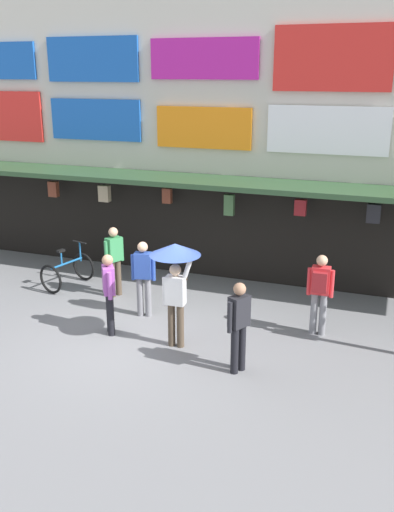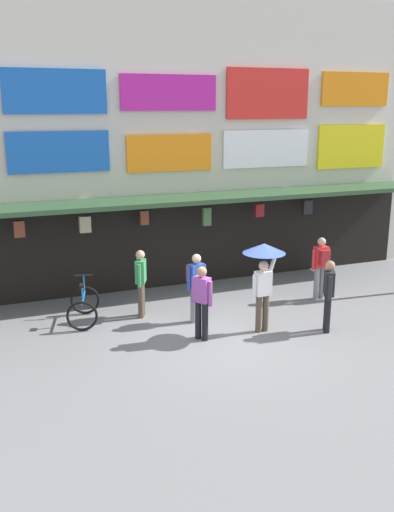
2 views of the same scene
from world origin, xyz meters
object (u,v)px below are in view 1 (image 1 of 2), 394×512
at_px(pedestrian_in_white, 144,273).
at_px(pedestrian_in_black, 109,290).
at_px(pedestrian_in_blue, 320,289).
at_px(pedestrian_in_red, 239,322).
at_px(bicycle_parked, 68,271).
at_px(pedestrian_in_green, 114,258).
at_px(pedestrian_with_umbrella, 175,266).

bearing_deg(pedestrian_in_white, pedestrian_in_black, -104.40).
bearing_deg(pedestrian_in_black, pedestrian_in_blue, 19.23).
bearing_deg(pedestrian_in_red, pedestrian_in_blue, 60.94).
relative_size(bicycle_parked, pedestrian_in_black, 0.77).
relative_size(bicycle_parked, pedestrian_in_red, 0.77).
xyz_separation_m(pedestrian_in_red, pedestrian_in_white, (-2.58, 1.65, 0.04)).
bearing_deg(pedestrian_in_red, pedestrian_in_black, 168.13).
relative_size(pedestrian_in_green, pedestrian_with_umbrella, 0.81).
bearing_deg(pedestrian_in_green, pedestrian_in_black, -65.12).
xyz_separation_m(pedestrian_with_umbrella, pedestrian_in_blue, (2.49, 1.45, -0.66)).
height_order(bicycle_parked, pedestrian_in_black, pedestrian_in_black).
distance_m(pedestrian_in_red, pedestrian_in_black, 2.91).
xyz_separation_m(pedestrian_in_green, pedestrian_in_blue, (4.81, -0.46, 0.04)).
bearing_deg(pedestrian_in_white, pedestrian_in_blue, 5.13).
bearing_deg(pedestrian_in_black, pedestrian_in_red, -11.87).
xyz_separation_m(bicycle_parked, pedestrian_with_umbrella, (3.70, -2.05, 1.25)).
bearing_deg(pedestrian_in_blue, pedestrian_in_black, -160.77).
height_order(pedestrian_with_umbrella, pedestrian_in_blue, pedestrian_with_umbrella).
bearing_deg(pedestrian_with_umbrella, pedestrian_in_red, -20.74).
xyz_separation_m(pedestrian_in_red, pedestrian_with_umbrella, (-1.39, 0.53, 0.69)).
relative_size(pedestrian_with_umbrella, pedestrian_in_black, 1.24).
distance_m(pedestrian_in_blue, pedestrian_in_white, 3.70).
xyz_separation_m(bicycle_parked, pedestrian_in_white, (2.51, -0.93, 0.59)).
bearing_deg(pedestrian_in_green, pedestrian_in_white, -35.26).
bearing_deg(bicycle_parked, pedestrian_in_blue, -5.56).
bearing_deg(pedestrian_in_blue, bicycle_parked, 174.44).
bearing_deg(pedestrian_in_blue, pedestrian_in_white, -174.87).
height_order(pedestrian_with_umbrella, pedestrian_in_white, pedestrian_with_umbrella).
bearing_deg(pedestrian_in_white, pedestrian_in_red, -32.53).
bearing_deg(bicycle_parked, pedestrian_in_red, -26.86).
bearing_deg(pedestrian_with_umbrella, pedestrian_in_green, 140.40).
bearing_deg(pedestrian_in_red, bicycle_parked, 153.14).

